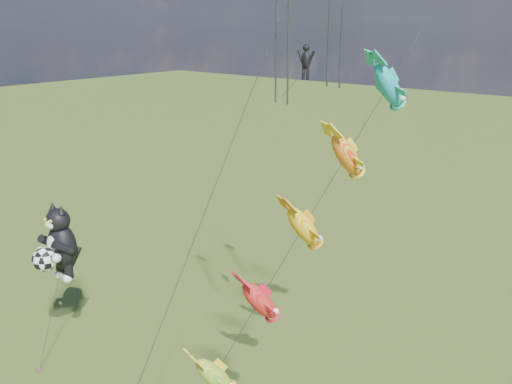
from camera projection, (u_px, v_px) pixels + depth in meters
The scene contains 3 objects.
cat_kite_rig at pixel (58, 244), 33.98m from camera, with size 2.37×4.07×9.56m.
fish_windsock_rig at pixel (303, 228), 24.15m from camera, with size 5.16×15.18×20.42m.
parafoil_rig at pixel (303, 35), 24.78m from camera, with size 1.98×17.56×26.78m.
Camera 1 is at (22.38, -11.32, 19.95)m, focal length 40.00 mm.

